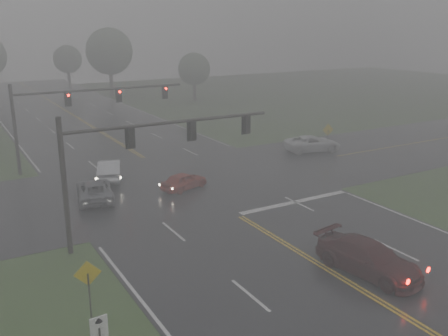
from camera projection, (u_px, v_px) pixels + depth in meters
ground at (437, 336)px, 18.80m from camera, size 180.00×180.00×0.00m
main_road at (196, 190)px, 35.42m from camera, size 18.00×160.00×0.02m
cross_street at (184, 182)px, 37.08m from camera, size 120.00×14.00×0.02m
stop_bar at (295, 202)px, 32.93m from camera, size 8.50×0.50×0.01m
sedan_maroon at (367, 273)px, 23.58m from camera, size 3.01×5.57×1.53m
sedan_red at (184, 189)px, 35.53m from camera, size 3.85×2.46×1.22m
sedan_silver at (110, 179)px, 37.81m from camera, size 3.12×4.93×1.54m
car_grey at (95, 200)px, 33.40m from camera, size 3.19×5.20×1.35m
pickup_white at (312, 151)px, 46.20m from camera, size 5.63×3.64×1.44m
signal_gantry_near at (133, 151)px, 26.05m from camera, size 12.01×0.31×7.09m
signal_gantry_far at (72, 107)px, 39.78m from camera, size 14.07×0.36×7.03m
sign_diamond_west at (88, 280)px, 19.41m from camera, size 1.06×0.20×2.55m
sign_diamond_east at (328, 133)px, 45.14m from camera, size 1.12×0.20×2.70m
tree_ne_a at (109, 51)px, 79.29m from camera, size 7.40×7.40×10.87m
tree_e_near at (194, 69)px, 75.84m from camera, size 4.92×4.92×7.23m
tree_n_far at (68, 59)px, 92.80m from camera, size 5.20×5.20×7.64m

